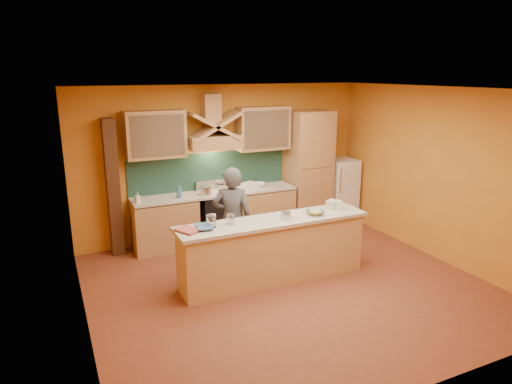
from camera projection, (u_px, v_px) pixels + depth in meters
name	position (u px, v px, depth m)	size (l,w,h in m)	color
floor	(288.00, 286.00, 6.63)	(5.50, 5.00, 0.01)	brown
ceiling	(292.00, 89.00, 5.91)	(5.50, 5.00, 0.01)	white
wall_back	(225.00, 162.00, 8.46)	(5.50, 0.02, 2.80)	orange
wall_front	(426.00, 259.00, 4.08)	(5.50, 0.02, 2.80)	orange
wall_left	(77.00, 220.00, 5.15)	(0.02, 5.00, 2.80)	orange
wall_right	(439.00, 175.00, 7.39)	(0.02, 5.00, 2.80)	orange
base_cabinet_left	(165.00, 225.00, 7.94)	(1.10, 0.60, 0.86)	tan
base_cabinet_right	(263.00, 211.00, 8.72)	(1.10, 0.60, 0.86)	tan
counter_top	(216.00, 193.00, 8.21)	(3.00, 0.62, 0.04)	beige
stove	(216.00, 217.00, 8.32)	(0.60, 0.58, 0.90)	black
backsplash	(210.00, 171.00, 8.37)	(3.00, 0.03, 0.70)	#1A3A30
range_hood	(214.00, 142.00, 8.01)	(0.92, 0.50, 0.24)	tan
hood_chimney	(211.00, 108.00, 7.95)	(0.30, 0.30, 0.50)	tan
upper_cabinet_left	(155.00, 134.00, 7.63)	(1.00, 0.35, 0.80)	tan
upper_cabinet_right	(263.00, 128.00, 8.44)	(1.00, 0.35, 0.80)	tan
pantry_column	(309.00, 170.00, 8.94)	(0.80, 0.60, 2.30)	tan
fridge	(340.00, 190.00, 9.37)	(0.58, 0.60, 1.30)	white
trim_column_left	(113.00, 188.00, 7.56)	(0.20, 0.30, 2.30)	#472816
island_body	(273.00, 252.00, 6.74)	(2.80, 0.55, 0.88)	tan
island_top	(274.00, 221.00, 6.62)	(2.90, 0.62, 0.05)	beige
person	(232.00, 220.00, 6.98)	(0.60, 0.39, 1.65)	#4C4C51
pot_large	(206.00, 192.00, 8.00)	(0.22, 0.22, 0.16)	silver
pot_small	(222.00, 187.00, 8.40)	(0.22, 0.22, 0.13)	#B4B3BA
soap_bottle_a	(138.00, 198.00, 7.51)	(0.08, 0.08, 0.18)	silver
soap_bottle_b	(179.00, 191.00, 7.79)	(0.10, 0.10, 0.26)	teal
bowl_back	(259.00, 185.00, 8.59)	(0.23, 0.23, 0.07)	white
dish_rack	(249.00, 186.00, 8.42)	(0.31, 0.24, 0.11)	white
book_lower	(181.00, 232.00, 6.03)	(0.24, 0.32, 0.03)	#B94A42
book_upper	(196.00, 227.00, 6.19)	(0.22, 0.30, 0.02)	#3E6788
jar_large	(211.00, 221.00, 6.27)	(0.13, 0.13, 0.18)	silver
jar_small	(231.00, 219.00, 6.39)	(0.11, 0.11, 0.14)	silver
kitchen_scale	(286.00, 217.00, 6.59)	(0.11, 0.11, 0.09)	silver
mixing_bowl	(315.00, 212.00, 6.83)	(0.27, 0.27, 0.07)	white
cloth	(292.00, 216.00, 6.76)	(0.23, 0.17, 0.02)	beige
grocery_bag_a	(333.00, 204.00, 7.13)	(0.19, 0.15, 0.13)	beige
grocery_bag_b	(335.00, 205.00, 7.13)	(0.20, 0.15, 0.12)	beige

